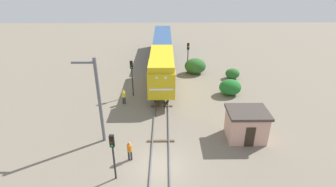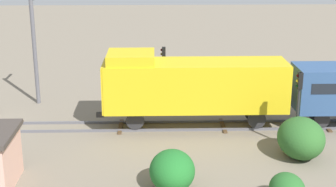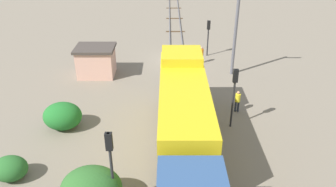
# 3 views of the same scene
# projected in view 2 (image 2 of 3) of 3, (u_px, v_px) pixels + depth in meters

# --- Properties ---
(locomotive) EXTENTS (2.90, 11.60, 4.60)m
(locomotive) POSITION_uv_depth(u_px,v_px,m) (192.00, 84.00, 31.20)
(locomotive) COLOR gold
(locomotive) RESTS_ON railway_track
(traffic_signal_mid) EXTENTS (0.32, 0.34, 4.33)m
(traffic_signal_mid) POSITION_uv_depth(u_px,v_px,m) (164.00, 67.00, 34.33)
(traffic_signal_mid) COLOR #262628
(traffic_signal_mid) RESTS_ON ground
(traffic_signal_far) EXTENTS (0.32, 0.34, 4.42)m
(traffic_signal_far) POSITION_uv_depth(u_px,v_px,m) (299.00, 97.00, 27.82)
(traffic_signal_far) COLOR #262628
(traffic_signal_far) RESTS_ON ground
(worker_by_signal) EXTENTS (0.38, 0.38, 1.70)m
(worker_by_signal) POSITION_uv_depth(u_px,v_px,m) (134.00, 92.00, 35.64)
(worker_by_signal) COLOR #262B38
(worker_by_signal) RESTS_ON ground
(catenary_mast) EXTENTS (1.94, 0.28, 7.63)m
(catenary_mast) POSITION_uv_depth(u_px,v_px,m) (35.00, 47.00, 35.38)
(catenary_mast) COLOR #595960
(catenary_mast) RESTS_ON ground
(bush_near) EXTENTS (2.61, 2.14, 1.90)m
(bush_near) POSITION_uv_depth(u_px,v_px,m) (172.00, 171.00, 23.95)
(bush_near) COLOR #1E6626
(bush_near) RESTS_ON ground
(bush_far) EXTENTS (3.03, 2.48, 2.20)m
(bush_far) POSITION_uv_depth(u_px,v_px,m) (301.00, 138.00, 27.35)
(bush_far) COLOR #2A5C26
(bush_far) RESTS_ON ground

